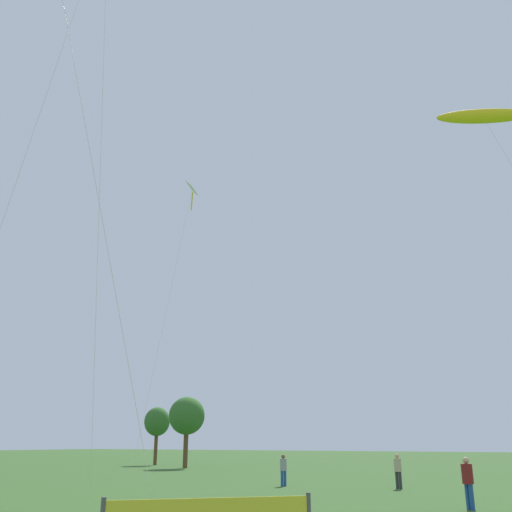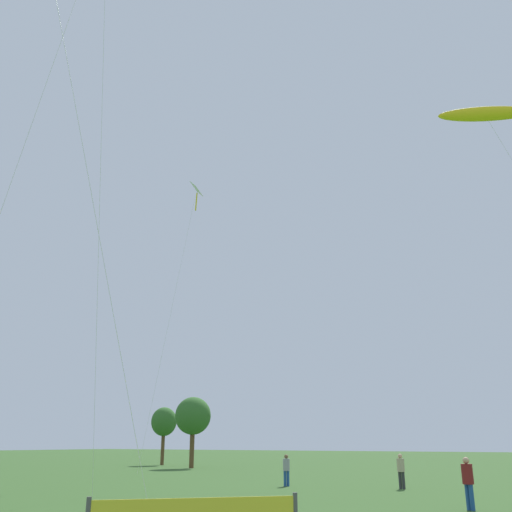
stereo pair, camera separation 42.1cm
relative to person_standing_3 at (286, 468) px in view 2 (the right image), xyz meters
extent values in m
cylinder|color=#1E478C|center=(-0.06, -0.05, -0.53)|extent=(0.14, 0.14, 0.76)
cylinder|color=#1E478C|center=(0.06, 0.05, -0.53)|extent=(0.14, 0.14, 0.76)
cylinder|color=gray|center=(0.00, 0.00, 0.16)|extent=(0.35, 0.35, 0.60)
sphere|color=brown|center=(0.00, 0.00, 0.56)|extent=(0.21, 0.21, 0.21)
cylinder|color=#1E478C|center=(10.57, -6.35, -0.50)|extent=(0.15, 0.15, 0.83)
cylinder|color=#1E478C|center=(10.72, -6.45, -0.50)|extent=(0.15, 0.15, 0.83)
cylinder|color=maroon|center=(10.64, -6.40, 0.24)|extent=(0.38, 0.38, 0.65)
sphere|color=tan|center=(10.64, -6.40, 0.68)|extent=(0.22, 0.22, 0.22)
cylinder|color=#2D2D33|center=(5.82, 1.36, -0.51)|extent=(0.15, 0.15, 0.80)
cylinder|color=#2D2D33|center=(5.66, 1.36, -0.51)|extent=(0.15, 0.15, 0.80)
cylinder|color=tan|center=(5.74, 1.36, 0.20)|extent=(0.37, 0.37, 0.63)
sphere|color=tan|center=(5.74, 1.36, 0.63)|extent=(0.22, 0.22, 0.22)
ellipsoid|color=yellow|center=(12.24, -1.89, 16.33)|extent=(4.44, 1.09, 1.62)
cylinder|color=silver|center=(4.34, -20.06, 12.01)|extent=(1.88, 7.54, 25.84)
cylinder|color=silver|center=(-13.11, 5.32, 10.15)|extent=(3.55, 1.27, 22.12)
pyramid|color=white|center=(-11.31, 5.96, 21.23)|extent=(1.24, 1.20, 1.12)
cylinder|color=yellow|center=(-11.34, 5.95, 20.08)|extent=(0.17, 0.30, 1.66)
cylinder|color=silver|center=(-1.26, -13.57, 15.58)|extent=(6.31, 8.61, 32.99)
cylinder|color=silver|center=(3.14, -19.38, 11.17)|extent=(1.29, 5.25, 24.17)
cylinder|color=brown|center=(-24.80, 18.92, 0.74)|extent=(0.36, 0.36, 3.31)
ellipsoid|color=#336628|center=(-24.80, 18.92, 3.31)|extent=(2.61, 2.61, 2.87)
cylinder|color=brown|center=(-17.85, 14.82, 0.77)|extent=(0.42, 0.42, 3.36)
ellipsoid|color=#336628|center=(-17.85, 14.82, 3.59)|extent=(3.25, 3.25, 3.33)
camera|label=1|loc=(15.14, -28.26, 1.28)|focal=39.99mm
camera|label=2|loc=(15.50, -28.04, 1.28)|focal=39.99mm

